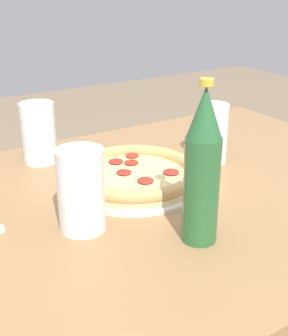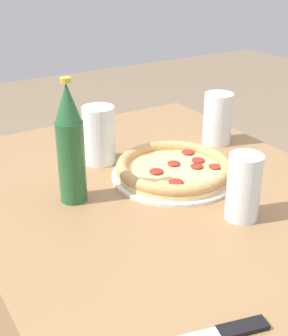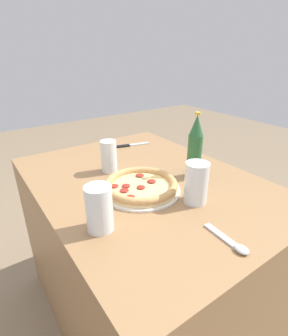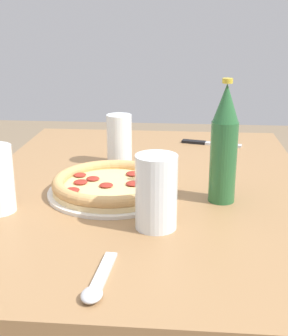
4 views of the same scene
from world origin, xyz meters
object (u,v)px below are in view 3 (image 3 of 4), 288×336
at_px(glass_mango_juice, 99,210).
at_px(spoon, 233,243).
at_px(pizza_veggie, 141,186).
at_px(knife, 131,145).
at_px(glass_red_wine, 109,158).
at_px(beer_bottle, 195,148).
at_px(glass_orange_juice, 196,184).

xyz_separation_m(glass_mango_juice, spoon, (-0.27, -0.26, -0.06)).
xyz_separation_m(pizza_veggie, glass_mango_juice, (-0.12, 0.22, 0.05)).
height_order(pizza_veggie, knife, pizza_veggie).
relative_size(glass_red_wine, beer_bottle, 0.51).
xyz_separation_m(knife, spoon, (-0.84, 0.20, 0.00)).
bearing_deg(spoon, glass_orange_juice, -18.97).
height_order(glass_mango_juice, spoon, glass_mango_juice).
bearing_deg(glass_red_wine, knife, -48.37).
height_order(pizza_veggie, spoon, pizza_veggie).
bearing_deg(glass_red_wine, beer_bottle, -133.16).
distance_m(pizza_veggie, knife, 0.51).
relative_size(pizza_veggie, knife, 1.57).
relative_size(pizza_veggie, glass_red_wine, 2.15).
bearing_deg(glass_red_wine, glass_mango_juice, 148.09).
relative_size(pizza_veggie, glass_orange_juice, 2.03).
bearing_deg(knife, beer_bottle, -179.13).
relative_size(beer_bottle, knife, 1.43).
height_order(glass_red_wine, knife, glass_red_wine).
bearing_deg(spoon, knife, -13.73).
height_order(pizza_veggie, glass_mango_juice, glass_mango_juice).
bearing_deg(pizza_veggie, spoon, -174.73).
height_order(pizza_veggie, beer_bottle, beer_bottle).
distance_m(pizza_veggie, glass_mango_juice, 0.26).
distance_m(glass_orange_juice, glass_red_wine, 0.41).
bearing_deg(beer_bottle, glass_orange_juice, 137.38).
height_order(glass_orange_juice, knife, glass_orange_juice).
relative_size(pizza_veggie, beer_bottle, 1.10).
distance_m(pizza_veggie, spoon, 0.39).
distance_m(glass_orange_juice, glass_mango_juice, 0.34).
bearing_deg(knife, glass_red_wine, 131.63).
distance_m(beer_bottle, spoon, 0.44).
height_order(glass_orange_juice, glass_red_wine, glass_orange_juice).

